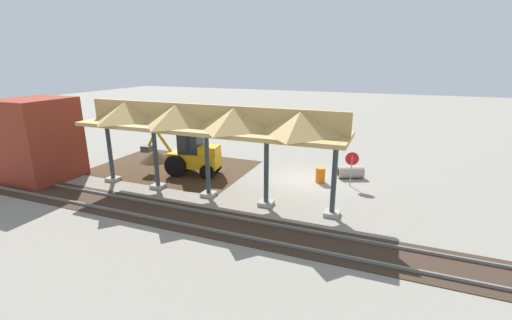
{
  "coord_description": "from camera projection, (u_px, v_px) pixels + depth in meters",
  "views": [
    {
      "loc": [
        -4.53,
        19.29,
        7.04
      ],
      "look_at": [
        2.3,
        2.1,
        1.6
      ],
      "focal_mm": 24.0,
      "sensor_mm": 36.0,
      "label": 1
    }
  ],
  "objects": [
    {
      "name": "ground_plane",
      "position": [
        304.0,
        180.0,
        20.79
      ],
      "size": [
        120.0,
        120.0,
        0.0
      ],
      "primitive_type": "plane",
      "color": "gray"
    },
    {
      "name": "dirt_work_zone",
      "position": [
        174.0,
        167.0,
        23.27
      ],
      "size": [
        10.19,
        7.0,
        0.01
      ],
      "primitive_type": "cube",
      "color": "#42301E",
      "rests_on": "ground"
    },
    {
      "name": "platform_canopy",
      "position": [
        206.0,
        119.0,
        17.23
      ],
      "size": [
        14.34,
        3.2,
        4.9
      ],
      "color": "#9E998E",
      "rests_on": "ground"
    },
    {
      "name": "rail_tracks",
      "position": [
        263.0,
        232.0,
        14.46
      ],
      "size": [
        60.0,
        2.58,
        0.15
      ],
      "color": "slate",
      "rests_on": "ground"
    },
    {
      "name": "stop_sign",
      "position": [
        352.0,
        162.0,
        19.44
      ],
      "size": [
        0.75,
        0.18,
        2.02
      ],
      "color": "gray",
      "rests_on": "ground"
    },
    {
      "name": "backhoe",
      "position": [
        192.0,
        155.0,
        21.53
      ],
      "size": [
        5.21,
        2.11,
        2.82
      ],
      "color": "orange",
      "rests_on": "ground"
    },
    {
      "name": "dirt_mound",
      "position": [
        156.0,
        161.0,
        24.69
      ],
      "size": [
        4.68,
        4.68,
        1.65
      ],
      "primitive_type": "cone",
      "color": "#42301E",
      "rests_on": "ground"
    },
    {
      "name": "concrete_pipe",
      "position": [
        350.0,
        172.0,
        21.08
      ],
      "size": [
        1.7,
        1.3,
        0.74
      ],
      "color": "#9E9384",
      "rests_on": "ground"
    },
    {
      "name": "brick_utility_building",
      "position": [
        40.0,
        140.0,
        20.41
      ],
      "size": [
        3.31,
        3.66,
        4.89
      ],
      "primitive_type": "cube",
      "color": "maroon",
      "rests_on": "ground"
    },
    {
      "name": "traffic_barrel",
      "position": [
        320.0,
        175.0,
        20.31
      ],
      "size": [
        0.56,
        0.56,
        0.9
      ],
      "primitive_type": "cylinder",
      "color": "orange",
      "rests_on": "ground"
    }
  ]
}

